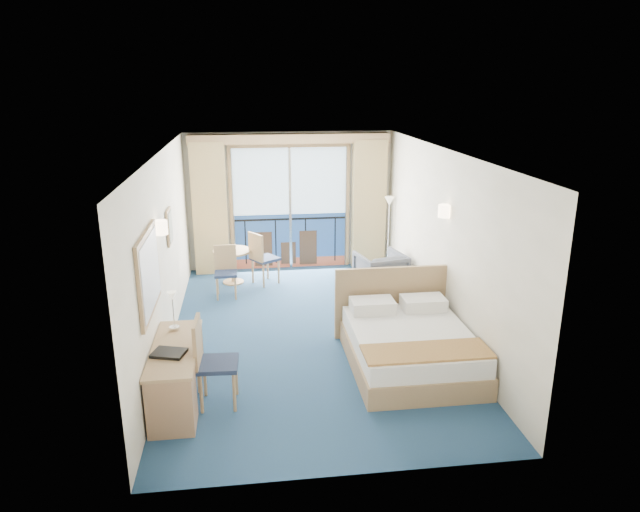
{
  "coord_description": "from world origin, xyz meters",
  "views": [
    {
      "loc": [
        -0.85,
        -7.78,
        3.62
      ],
      "look_at": [
        0.2,
        0.2,
        1.14
      ],
      "focal_mm": 32.0,
      "sensor_mm": 36.0,
      "label": 1
    }
  ],
  "objects_px": {
    "bed": "(409,344)",
    "table_chair_a": "(261,255)",
    "round_table": "(232,258)",
    "armchair": "(380,272)",
    "table_chair_b": "(226,268)",
    "desk_chair": "(209,357)",
    "desk": "(172,390)",
    "nightstand": "(420,306)",
    "floor_lamp": "(389,215)"
  },
  "relations": [
    {
      "from": "armchair",
      "to": "table_chair_b",
      "type": "relative_size",
      "value": 0.89
    },
    {
      "from": "desk",
      "to": "desk_chair",
      "type": "bearing_deg",
      "value": 38.71
    },
    {
      "from": "nightstand",
      "to": "desk_chair",
      "type": "height_order",
      "value": "desk_chair"
    },
    {
      "from": "desk_chair",
      "to": "table_chair_b",
      "type": "bearing_deg",
      "value": 1.24
    },
    {
      "from": "desk",
      "to": "table_chair_a",
      "type": "xyz_separation_m",
      "value": [
        1.11,
        4.37,
        0.16
      ]
    },
    {
      "from": "round_table",
      "to": "armchair",
      "type": "bearing_deg",
      "value": -17.27
    },
    {
      "from": "bed",
      "to": "table_chair_a",
      "type": "distance_m",
      "value": 3.89
    },
    {
      "from": "bed",
      "to": "table_chair_a",
      "type": "relative_size",
      "value": 2.03
    },
    {
      "from": "table_chair_a",
      "to": "table_chair_b",
      "type": "distance_m",
      "value": 0.81
    },
    {
      "from": "bed",
      "to": "floor_lamp",
      "type": "distance_m",
      "value": 4.04
    },
    {
      "from": "floor_lamp",
      "to": "table_chair_a",
      "type": "height_order",
      "value": "floor_lamp"
    },
    {
      "from": "nightstand",
      "to": "armchair",
      "type": "relative_size",
      "value": 0.66
    },
    {
      "from": "armchair",
      "to": "desk",
      "type": "relative_size",
      "value": 0.53
    },
    {
      "from": "floor_lamp",
      "to": "bed",
      "type": "bearing_deg",
      "value": -99.83
    },
    {
      "from": "nightstand",
      "to": "table_chair_a",
      "type": "relative_size",
      "value": 0.53
    },
    {
      "from": "armchair",
      "to": "round_table",
      "type": "relative_size",
      "value": 1.13
    },
    {
      "from": "desk_chair",
      "to": "table_chair_b",
      "type": "xyz_separation_m",
      "value": [
        0.08,
        3.55,
        -0.1
      ]
    },
    {
      "from": "nightstand",
      "to": "armchair",
      "type": "xyz_separation_m",
      "value": [
        -0.31,
        1.39,
        0.1
      ]
    },
    {
      "from": "desk_chair",
      "to": "table_chair_b",
      "type": "distance_m",
      "value": 3.56
    },
    {
      "from": "armchair",
      "to": "floor_lamp",
      "type": "bearing_deg",
      "value": -123.24
    },
    {
      "from": "round_table",
      "to": "desk_chair",
      "type": "bearing_deg",
      "value": -92.56
    },
    {
      "from": "armchair",
      "to": "desk",
      "type": "height_order",
      "value": "armchair"
    },
    {
      "from": "nightstand",
      "to": "desk",
      "type": "xyz_separation_m",
      "value": [
        -3.51,
        -2.31,
        0.13
      ]
    },
    {
      "from": "table_chair_a",
      "to": "table_chair_b",
      "type": "bearing_deg",
      "value": 94.57
    },
    {
      "from": "desk_chair",
      "to": "table_chair_a",
      "type": "bearing_deg",
      "value": -7.48
    },
    {
      "from": "round_table",
      "to": "table_chair_b",
      "type": "relative_size",
      "value": 0.79
    },
    {
      "from": "bed",
      "to": "round_table",
      "type": "distance_m",
      "value": 4.28
    },
    {
      "from": "floor_lamp",
      "to": "table_chair_b",
      "type": "xyz_separation_m",
      "value": [
        -3.13,
        -0.97,
        -0.63
      ]
    },
    {
      "from": "desk",
      "to": "table_chair_b",
      "type": "relative_size",
      "value": 1.7
    },
    {
      "from": "table_chair_a",
      "to": "bed",
      "type": "bearing_deg",
      "value": 174.36
    },
    {
      "from": "desk",
      "to": "bed",
      "type": "bearing_deg",
      "value": 17.9
    },
    {
      "from": "nightstand",
      "to": "table_chair_b",
      "type": "xyz_separation_m",
      "value": [
        -3.03,
        1.55,
        0.24
      ]
    },
    {
      "from": "desk",
      "to": "round_table",
      "type": "height_order",
      "value": "desk"
    },
    {
      "from": "nightstand",
      "to": "floor_lamp",
      "type": "relative_size",
      "value": 0.35
    },
    {
      "from": "round_table",
      "to": "table_chair_a",
      "type": "xyz_separation_m",
      "value": [
        0.53,
        -0.15,
        0.08
      ]
    },
    {
      "from": "bed",
      "to": "armchair",
      "type": "height_order",
      "value": "bed"
    },
    {
      "from": "bed",
      "to": "nightstand",
      "type": "relative_size",
      "value": 3.8
    },
    {
      "from": "desk_chair",
      "to": "round_table",
      "type": "relative_size",
      "value": 1.51
    },
    {
      "from": "nightstand",
      "to": "floor_lamp",
      "type": "xyz_separation_m",
      "value": [
        0.1,
        2.53,
        0.87
      ]
    },
    {
      "from": "desk_chair",
      "to": "round_table",
      "type": "bearing_deg",
      "value": 0.03
    },
    {
      "from": "table_chair_b",
      "to": "round_table",
      "type": "bearing_deg",
      "value": 80.16
    },
    {
      "from": "round_table",
      "to": "table_chair_b",
      "type": "height_order",
      "value": "table_chair_b"
    },
    {
      "from": "desk",
      "to": "table_chair_a",
      "type": "distance_m",
      "value": 4.51
    },
    {
      "from": "armchair",
      "to": "desk",
      "type": "distance_m",
      "value": 4.89
    },
    {
      "from": "bed",
      "to": "round_table",
      "type": "bearing_deg",
      "value": 123.41
    },
    {
      "from": "desk_chair",
      "to": "bed",
      "type": "bearing_deg",
      "value": -73.4
    },
    {
      "from": "nightstand",
      "to": "desk_chair",
      "type": "relative_size",
      "value": 0.5
    },
    {
      "from": "nightstand",
      "to": "desk",
      "type": "distance_m",
      "value": 4.2
    },
    {
      "from": "desk",
      "to": "desk_chair",
      "type": "distance_m",
      "value": 0.54
    },
    {
      "from": "floor_lamp",
      "to": "round_table",
      "type": "height_order",
      "value": "floor_lamp"
    }
  ]
}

